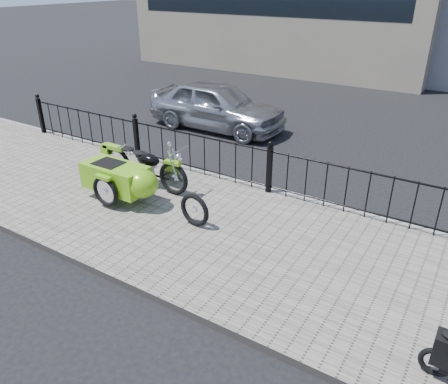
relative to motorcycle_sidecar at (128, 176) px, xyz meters
The scene contains 7 objects.
ground 2.28m from the motorcycle_sidecar, 10.70° to the left, with size 120.00×120.00×0.00m, color black.
sidewalk 2.23m from the motorcycle_sidecar, ahead, with size 30.00×3.80×0.12m, color #696258.
curb 2.90m from the motorcycle_sidecar, 40.49° to the left, with size 30.00×0.10×0.12m, color gray.
iron_fence 2.76m from the motorcycle_sidecar, 38.28° to the left, with size 14.11×0.11×1.08m.
motorcycle_sidecar is the anchor object (origin of this frame).
spare_tire 1.70m from the motorcycle_sidecar, ahead, with size 0.61×0.61×0.09m, color black.
sedan_car 5.02m from the motorcycle_sidecar, 103.20° to the left, with size 1.63×4.05×1.38m, color #A8A9AF.
Camera 1 is at (3.46, -5.88, 4.04)m, focal length 35.00 mm.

